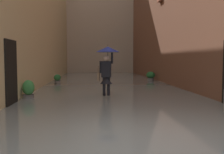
% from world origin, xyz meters
% --- Properties ---
extents(ground_plane, '(60.00, 60.00, 0.00)m').
position_xyz_m(ground_plane, '(0.00, -11.31, 0.00)').
color(ground_plane, '#605B56').
extents(flood_water, '(7.76, 28.61, 0.13)m').
position_xyz_m(flood_water, '(0.00, -11.31, 0.07)').
color(flood_water, slate).
rests_on(flood_water, ground_plane).
extents(building_facade_far, '(10.56, 1.80, 13.94)m').
position_xyz_m(building_facade_far, '(0.00, -23.51, 6.97)').
color(building_facade_far, tan).
rests_on(building_facade_far, ground_plane).
extents(person_wading, '(0.95, 0.95, 2.15)m').
position_xyz_m(person_wading, '(0.28, -5.58, 1.47)').
color(person_wading, '#2D2319').
rests_on(person_wading, ground_plane).
extents(potted_plant_near_right, '(0.44, 0.44, 0.81)m').
position_xyz_m(potted_plant_near_right, '(3.22, -5.02, 0.42)').
color(potted_plant_near_right, '#66605B').
rests_on(potted_plant_near_right, ground_plane).
extents(potted_plant_far_right, '(0.42, 0.42, 0.65)m').
position_xyz_m(potted_plant_far_right, '(2.96, -11.08, 0.34)').
color(potted_plant_far_right, '#66605B').
rests_on(potted_plant_far_right, ground_plane).
extents(potted_plant_near_left, '(0.59, 0.59, 0.73)m').
position_xyz_m(potted_plant_near_left, '(-3.06, -12.44, 0.41)').
color(potted_plant_near_left, '#66605B').
rests_on(potted_plant_near_left, ground_plane).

